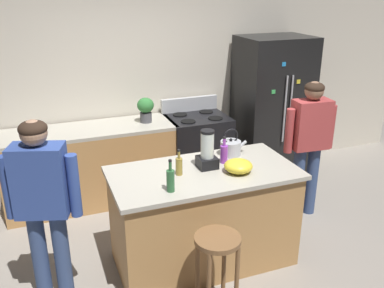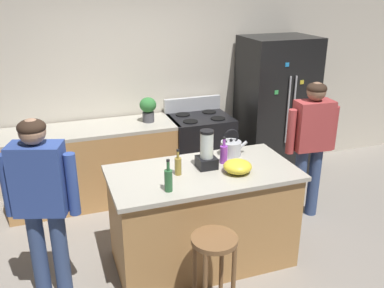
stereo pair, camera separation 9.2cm
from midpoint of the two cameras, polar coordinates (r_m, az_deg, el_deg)
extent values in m
plane|color=gray|center=(4.24, 0.85, -15.33)|extent=(14.00, 14.00, 0.00)
cube|color=beige|center=(5.40, -6.80, 8.48)|extent=(8.00, 0.10, 2.70)
cube|color=#B7844C|center=(3.99, 0.89, -10.11)|extent=(1.63, 0.80, 0.90)
cube|color=#B2AD9E|center=(3.76, 0.93, -3.96)|extent=(1.69, 0.86, 0.04)
cube|color=#B7844C|center=(5.17, -13.88, -3.10)|extent=(2.00, 0.64, 0.90)
cube|color=#B2AD9E|center=(5.00, -14.35, 1.83)|extent=(2.00, 0.64, 0.04)
cube|color=black|center=(5.69, 10.32, 4.73)|extent=(0.90, 0.70, 1.89)
cylinder|color=#B7BABF|center=(5.35, 12.03, 4.59)|extent=(0.02, 0.02, 0.85)
cylinder|color=#B7BABF|center=(5.39, 12.75, 4.67)|extent=(0.02, 0.02, 0.85)
cube|color=#3FB259|center=(5.21, 10.51, 6.98)|extent=(0.05, 0.01, 0.05)
cube|color=yellow|center=(5.37, 13.80, 8.23)|extent=(0.05, 0.01, 0.05)
cube|color=#268CD8|center=(5.20, 11.89, 10.56)|extent=(0.05, 0.01, 0.05)
cube|color=black|center=(5.42, 0.24, -1.05)|extent=(0.76, 0.64, 0.94)
cube|color=black|center=(5.16, 1.54, -2.81)|extent=(0.60, 0.01, 0.24)
cube|color=#B7BABF|center=(5.50, -0.84, 5.45)|extent=(0.76, 0.06, 0.18)
cylinder|color=black|center=(5.07, -1.05, 3.08)|extent=(0.18, 0.18, 0.01)
cylinder|color=black|center=(5.19, 2.70, 3.51)|extent=(0.18, 0.18, 0.01)
cylinder|color=black|center=(5.34, -2.14, 4.01)|extent=(0.18, 0.18, 0.01)
cylinder|color=black|center=(5.46, 1.45, 4.41)|extent=(0.18, 0.18, 0.01)
cylinder|color=#384C7A|center=(3.79, -20.61, -14.23)|extent=(0.16, 0.16, 0.82)
cylinder|color=#384C7A|center=(3.74, -17.90, -14.37)|extent=(0.16, 0.16, 0.82)
cube|color=#334C99|center=(3.42, -20.66, -4.69)|extent=(0.45, 0.33, 0.57)
cylinder|color=#334C99|center=(3.53, -24.44, -5.39)|extent=(0.11, 0.11, 0.52)
cylinder|color=#334C99|center=(3.37, -16.49, -5.48)|extent=(0.11, 0.11, 0.52)
sphere|color=tan|center=(3.28, -21.52, 1.40)|extent=(0.25, 0.25, 0.20)
ellipsoid|color=#332319|center=(3.27, -21.60, 1.98)|extent=(0.26, 0.26, 0.12)
cylinder|color=#384C7A|center=(4.98, 15.43, -4.77)|extent=(0.14, 0.14, 0.82)
cylinder|color=#384C7A|center=(4.89, 13.62, -5.07)|extent=(0.14, 0.14, 0.82)
cube|color=#B23F3F|center=(4.68, 15.29, 2.58)|extent=(0.42, 0.25, 0.54)
cylinder|color=#B23F3F|center=(4.83, 17.78, 2.25)|extent=(0.10, 0.10, 0.49)
cylinder|color=#B23F3F|center=(4.58, 12.54, 1.75)|extent=(0.10, 0.10, 0.49)
sphere|color=#8C664C|center=(4.58, 15.73, 6.97)|extent=(0.22, 0.22, 0.20)
ellipsoid|color=#332319|center=(4.57, 15.77, 7.40)|extent=(0.23, 0.23, 0.12)
cylinder|color=brown|center=(3.26, 2.68, -12.83)|extent=(0.36, 0.36, 0.04)
cylinder|color=brown|center=(3.43, 5.28, -18.40)|extent=(0.04, 0.04, 0.68)
cylinder|color=brown|center=(3.52, -0.04, -17.07)|extent=(0.04, 0.04, 0.68)
cylinder|color=brown|center=(3.60, 3.59, -16.22)|extent=(0.04, 0.04, 0.68)
cylinder|color=#4C4C51|center=(5.08, -6.79, 3.63)|extent=(0.14, 0.14, 0.12)
ellipsoid|color=#337A38|center=(5.04, -6.86, 5.26)|extent=(0.20, 0.20, 0.18)
cube|color=black|center=(3.81, 1.37, -2.50)|extent=(0.17, 0.17, 0.10)
cylinder|color=silver|center=(3.74, 1.39, -0.16)|extent=(0.12, 0.12, 0.23)
cylinder|color=black|center=(3.70, 1.41, 1.70)|extent=(0.12, 0.12, 0.02)
cylinder|color=#2D6638|center=(3.37, -3.72, -5.04)|extent=(0.07, 0.07, 0.18)
cylinder|color=#2D6638|center=(3.32, -3.77, -3.02)|extent=(0.03, 0.03, 0.08)
cylinder|color=black|center=(3.30, -3.79, -2.28)|extent=(0.03, 0.03, 0.02)
cylinder|color=purple|center=(3.90, 3.69, -1.40)|extent=(0.07, 0.07, 0.17)
cylinder|color=purple|center=(3.86, 3.74, 0.25)|extent=(0.03, 0.03, 0.07)
cylinder|color=black|center=(3.84, 3.75, 0.86)|extent=(0.03, 0.03, 0.02)
cylinder|color=olive|center=(3.66, -2.49, -3.08)|extent=(0.06, 0.06, 0.15)
cylinder|color=olive|center=(3.61, -2.52, -1.49)|extent=(0.02, 0.02, 0.07)
cylinder|color=black|center=(3.60, -2.53, -0.89)|extent=(0.03, 0.03, 0.02)
ellipsoid|color=yellow|center=(3.73, 5.61, -3.00)|extent=(0.26, 0.26, 0.11)
cylinder|color=#B7BABF|center=(4.09, 4.62, -0.54)|extent=(0.20, 0.20, 0.14)
sphere|color=black|center=(4.06, 4.66, 0.57)|extent=(0.03, 0.03, 0.03)
cylinder|color=#B7BABF|center=(4.14, 6.26, -0.03)|extent=(0.09, 0.03, 0.08)
torus|color=black|center=(4.05, 4.67, 1.04)|extent=(0.16, 0.02, 0.16)
camera|label=1|loc=(0.05, -90.66, -0.26)|focal=39.24mm
camera|label=2|loc=(0.05, 89.34, 0.26)|focal=39.24mm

